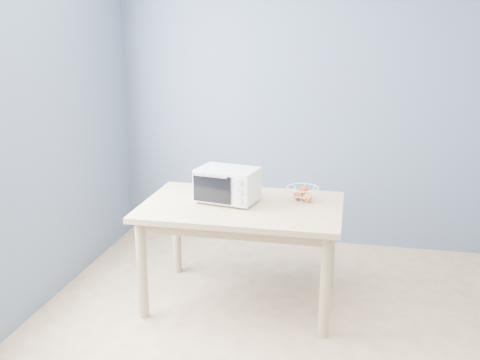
# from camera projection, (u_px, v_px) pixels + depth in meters

# --- Properties ---
(room) EXTENTS (4.01, 4.51, 2.61)m
(room) POSITION_uv_depth(u_px,v_px,m) (323.00, 165.00, 2.59)
(room) COLOR tan
(room) RESTS_ON ground
(dining_table) EXTENTS (1.40, 0.90, 0.75)m
(dining_table) POSITION_uv_depth(u_px,v_px,m) (242.00, 218.00, 3.79)
(dining_table) COLOR tan
(dining_table) RESTS_ON ground
(toaster_oven) EXTENTS (0.46, 0.36, 0.25)m
(toaster_oven) POSITION_uv_depth(u_px,v_px,m) (225.00, 184.00, 3.79)
(toaster_oven) COLOR beige
(toaster_oven) RESTS_ON dining_table
(fruit_basket) EXTENTS (0.24, 0.24, 0.12)m
(fruit_basket) POSITION_uv_depth(u_px,v_px,m) (303.00, 193.00, 3.82)
(fruit_basket) COLOR silver
(fruit_basket) RESTS_ON dining_table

